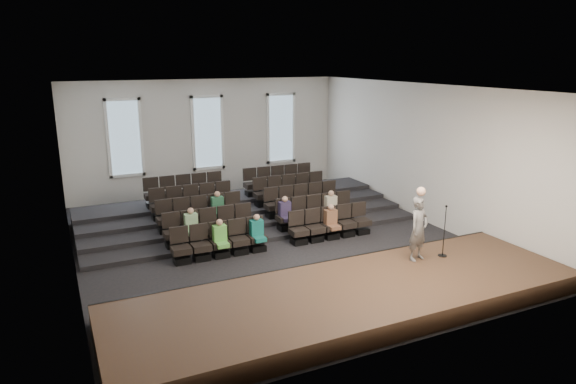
# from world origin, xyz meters

# --- Properties ---
(ground) EXTENTS (14.00, 14.00, 0.00)m
(ground) POSITION_xyz_m (0.00, 0.00, 0.00)
(ground) COLOR black
(ground) RESTS_ON ground
(ceiling) EXTENTS (12.00, 14.00, 0.02)m
(ceiling) POSITION_xyz_m (0.00, 0.00, 5.01)
(ceiling) COLOR white
(ceiling) RESTS_ON ground
(wall_back) EXTENTS (12.00, 0.04, 5.00)m
(wall_back) POSITION_xyz_m (0.00, 7.02, 2.50)
(wall_back) COLOR silver
(wall_back) RESTS_ON ground
(wall_front) EXTENTS (12.00, 0.04, 5.00)m
(wall_front) POSITION_xyz_m (0.00, -7.02, 2.50)
(wall_front) COLOR silver
(wall_front) RESTS_ON ground
(wall_left) EXTENTS (0.04, 14.00, 5.00)m
(wall_left) POSITION_xyz_m (-6.02, 0.00, 2.50)
(wall_left) COLOR silver
(wall_left) RESTS_ON ground
(wall_right) EXTENTS (0.04, 14.00, 5.00)m
(wall_right) POSITION_xyz_m (6.02, 0.00, 2.50)
(wall_right) COLOR silver
(wall_right) RESTS_ON ground
(stage) EXTENTS (11.80, 3.60, 0.50)m
(stage) POSITION_xyz_m (0.00, -5.10, 0.25)
(stage) COLOR #3D281A
(stage) RESTS_ON ground
(stage_lip) EXTENTS (11.80, 0.06, 0.52)m
(stage_lip) POSITION_xyz_m (0.00, -3.33, 0.25)
(stage_lip) COLOR black
(stage_lip) RESTS_ON ground
(risers) EXTENTS (11.80, 4.80, 0.60)m
(risers) POSITION_xyz_m (0.00, 3.17, 0.20)
(risers) COLOR black
(risers) RESTS_ON ground
(seating_rows) EXTENTS (6.80, 4.70, 1.67)m
(seating_rows) POSITION_xyz_m (-0.00, 1.54, 0.68)
(seating_rows) COLOR black
(seating_rows) RESTS_ON ground
(windows) EXTENTS (8.44, 0.10, 3.24)m
(windows) POSITION_xyz_m (0.00, 6.95, 2.70)
(windows) COLOR white
(windows) RESTS_ON wall_back
(audience) EXTENTS (5.45, 2.64, 1.10)m
(audience) POSITION_xyz_m (-0.19, 0.15, 0.79)
(audience) COLOR #62BD4B
(audience) RESTS_ON seating_rows
(speaker) EXTENTS (0.74, 0.58, 1.78)m
(speaker) POSITION_xyz_m (2.54, -4.27, 1.39)
(speaker) COLOR #5E5C59
(speaker) RESTS_ON stage
(mic_stand) EXTENTS (0.25, 0.25, 1.48)m
(mic_stand) POSITION_xyz_m (3.36, -4.37, 0.94)
(mic_stand) COLOR black
(mic_stand) RESTS_ON stage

